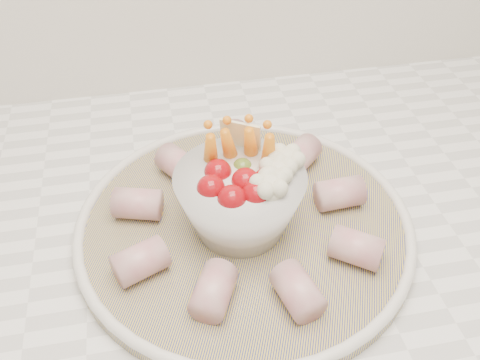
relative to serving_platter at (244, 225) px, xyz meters
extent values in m
cube|color=white|center=(-0.11, 0.02, -0.03)|extent=(2.04, 0.62, 0.04)
cylinder|color=navy|center=(0.00, 0.00, 0.00)|extent=(0.48, 0.48, 0.01)
torus|color=silver|center=(0.00, 0.00, 0.00)|extent=(0.37, 0.37, 0.01)
sphere|color=maroon|center=(-0.04, -0.02, 0.07)|extent=(0.03, 0.03, 0.03)
sphere|color=maroon|center=(-0.02, -0.03, 0.07)|extent=(0.03, 0.03, 0.03)
sphere|color=maroon|center=(0.00, -0.03, 0.07)|extent=(0.03, 0.03, 0.03)
sphere|color=maroon|center=(-0.03, 0.01, 0.07)|extent=(0.03, 0.03, 0.03)
sphere|color=maroon|center=(0.00, -0.01, 0.07)|extent=(0.03, 0.03, 0.03)
sphere|color=maroon|center=(0.02, -0.02, 0.07)|extent=(0.03, 0.03, 0.03)
sphere|color=#547226|center=(0.00, 0.01, 0.07)|extent=(0.02, 0.02, 0.02)
cone|color=orange|center=(-0.01, 0.03, 0.08)|extent=(0.04, 0.04, 0.07)
cone|color=orange|center=(0.01, 0.03, 0.08)|extent=(0.03, 0.04, 0.07)
cone|color=orange|center=(0.03, 0.01, 0.08)|extent=(0.03, 0.04, 0.07)
cone|color=orange|center=(-0.03, 0.03, 0.08)|extent=(0.02, 0.04, 0.07)
sphere|color=beige|center=(0.03, -0.01, 0.08)|extent=(0.03, 0.03, 0.03)
sphere|color=beige|center=(0.02, -0.03, 0.08)|extent=(0.03, 0.03, 0.03)
sphere|color=beige|center=(0.04, 0.00, 0.08)|extent=(0.03, 0.03, 0.03)
cube|color=beige|center=(0.00, 0.04, 0.08)|extent=(0.04, 0.03, 0.05)
cylinder|color=#AE4F5B|center=(0.11, 0.01, 0.02)|extent=(0.05, 0.04, 0.03)
cylinder|color=#AE4F5B|center=(0.08, 0.08, 0.02)|extent=(0.06, 0.06, 0.03)
cylinder|color=#AE4F5B|center=(0.01, 0.12, 0.02)|extent=(0.04, 0.05, 0.03)
cylinder|color=#AE4F5B|center=(-0.06, 0.09, 0.02)|extent=(0.06, 0.06, 0.03)
cylinder|color=#AE4F5B|center=(-0.11, 0.03, 0.02)|extent=(0.06, 0.05, 0.03)
cylinder|color=#AE4F5B|center=(-0.11, -0.05, 0.02)|extent=(0.06, 0.05, 0.03)
cylinder|color=#AE4F5B|center=(-0.05, -0.10, 0.02)|extent=(0.05, 0.06, 0.03)
cylinder|color=#AE4F5B|center=(0.03, -0.11, 0.02)|extent=(0.04, 0.06, 0.03)
cylinder|color=#AE4F5B|center=(0.10, -0.07, 0.02)|extent=(0.06, 0.06, 0.03)
camera|label=1|loc=(-0.08, -0.40, 0.42)|focal=40.00mm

